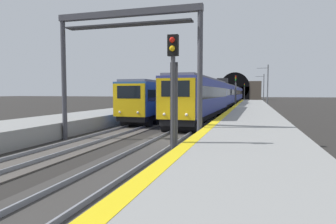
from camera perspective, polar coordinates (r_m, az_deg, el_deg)
ground_plane at (r=17.12m, az=0.19°, el=-5.65°), size 320.00×320.00×0.00m
platform_right at (r=16.41m, az=15.58°, el=-4.46°), size 112.00×4.69×0.99m
platform_left at (r=21.17m, az=-23.30°, el=-2.78°), size 112.00×4.69×0.99m
platform_right_edge_strip at (r=16.49m, az=8.31°, el=-2.57°), size 112.00×0.50×0.01m
track_main_line at (r=17.11m, az=0.19°, el=-5.52°), size 160.00×3.06×0.21m
track_adjacent_line at (r=18.71m, az=-12.47°, el=-4.80°), size 160.00×2.96×0.21m
train_main_approaching at (r=57.10m, az=11.43°, el=3.32°), size 76.99×3.14×5.03m
train_adjacent_platform at (r=49.04m, az=5.64°, el=3.11°), size 55.42×3.08×3.84m
railway_signal_near at (r=10.63m, az=1.01°, el=4.08°), size 0.39×0.38×4.88m
railway_signal_mid at (r=51.07m, az=12.99°, el=4.43°), size 0.39×0.38×5.68m
railway_signal_far at (r=106.39m, az=14.60°, el=4.13°), size 0.39×0.38×5.91m
overhead_signal_gantry at (r=16.82m, az=-7.99°, el=12.96°), size 0.70×8.47×7.34m
tunnel_portal at (r=119.03m, az=12.84°, el=4.14°), size 3.04×19.96×11.18m
catenary_mast_near at (r=76.95m, az=18.04°, el=4.39°), size 0.22×2.11×7.33m
catenary_mast_far at (r=56.99m, az=18.74°, el=4.87°), size 0.22×2.09×7.84m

